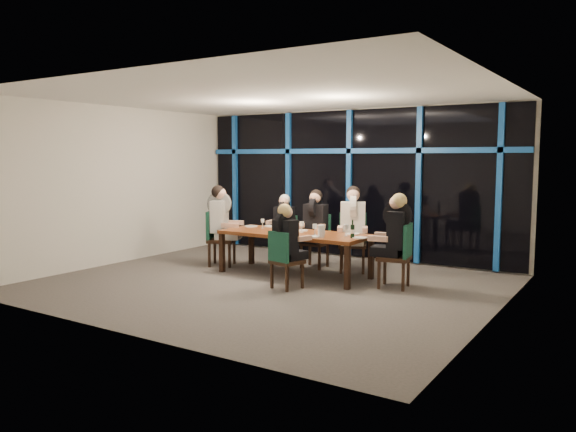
# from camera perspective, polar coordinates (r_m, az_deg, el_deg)

# --- Properties ---
(room) EXTENTS (7.04, 7.00, 3.02)m
(room) POSITION_cam_1_polar(r_m,az_deg,el_deg) (8.88, -2.10, 5.93)
(room) COLOR #5E5753
(room) RESTS_ON ground
(window_wall) EXTENTS (6.86, 0.43, 2.94)m
(window_wall) POSITION_cam_1_polar(r_m,az_deg,el_deg) (11.42, 6.38, 3.53)
(window_wall) COLOR black
(window_wall) RESTS_ON ground
(dining_table) EXTENTS (2.60, 1.00, 0.75)m
(dining_table) POSITION_cam_1_polar(r_m,az_deg,el_deg) (9.64, 0.64, -2.07)
(dining_table) COLOR brown
(dining_table) RESTS_ON ground
(chair_far_left) EXTENTS (0.47, 0.47, 0.90)m
(chair_far_left) POSITION_cam_1_polar(r_m,az_deg,el_deg) (11.03, -0.29, -2.00)
(chair_far_left) COLOR black
(chair_far_left) RESTS_ON ground
(chair_far_mid) EXTENTS (0.49, 0.49, 0.98)m
(chair_far_mid) POSITION_cam_1_polar(r_m,az_deg,el_deg) (10.43, 2.92, -2.20)
(chair_far_mid) COLOR black
(chair_far_mid) RESTS_ON ground
(chair_far_right) EXTENTS (0.64, 0.64, 1.04)m
(chair_far_right) POSITION_cam_1_polar(r_m,az_deg,el_deg) (10.11, 6.60, -2.31)
(chair_far_right) COLOR black
(chair_far_right) RESTS_ON ground
(chair_end_left) EXTENTS (0.64, 0.64, 1.03)m
(chair_end_left) POSITION_cam_1_polar(r_m,az_deg,el_deg) (10.62, -7.22, -1.94)
(chair_end_left) COLOR black
(chair_end_left) RESTS_ON ground
(chair_end_right) EXTENTS (0.54, 0.54, 1.01)m
(chair_end_right) POSITION_cam_1_polar(r_m,az_deg,el_deg) (8.88, 11.30, -3.65)
(chair_end_right) COLOR black
(chair_end_right) RESTS_ON ground
(chair_near_mid) EXTENTS (0.50, 0.50, 0.90)m
(chair_near_mid) POSITION_cam_1_polar(r_m,az_deg,el_deg) (8.66, -0.47, -4.18)
(chair_near_mid) COLOR black
(chair_near_mid) RESTS_ON ground
(diner_far_left) EXTENTS (0.48, 0.58, 0.87)m
(diner_far_left) POSITION_cam_1_polar(r_m,az_deg,el_deg) (10.92, -0.46, -0.19)
(diner_far_left) COLOR black
(diner_far_left) RESTS_ON ground
(diner_far_mid) EXTENTS (0.51, 0.63, 0.96)m
(diner_far_mid) POSITION_cam_1_polar(r_m,az_deg,el_deg) (10.31, 2.74, -0.11)
(diner_far_mid) COLOR black
(diner_far_mid) RESTS_ON ground
(diner_far_right) EXTENTS (0.66, 0.72, 1.02)m
(diner_far_right) POSITION_cam_1_polar(r_m,az_deg,el_deg) (9.97, 6.62, -0.04)
(diner_far_right) COLOR silver
(diner_far_right) RESTS_ON ground
(diner_end_left) EXTENTS (0.71, 0.65, 1.01)m
(diner_end_left) POSITION_cam_1_polar(r_m,az_deg,el_deg) (10.55, -6.79, 0.24)
(diner_end_left) COLOR black
(diner_end_left) RESTS_ON ground
(diner_end_right) EXTENTS (0.67, 0.54, 0.99)m
(diner_end_right) POSITION_cam_1_polar(r_m,az_deg,el_deg) (8.84, 10.81, -1.06)
(diner_end_right) COLOR black
(diner_end_right) RESTS_ON ground
(diner_near_mid) EXTENTS (0.51, 0.61, 0.88)m
(diner_near_mid) POSITION_cam_1_polar(r_m,az_deg,el_deg) (8.65, -0.11, -1.77)
(diner_near_mid) COLOR black
(diner_near_mid) RESTS_ON ground
(plate_far_left) EXTENTS (0.24, 0.24, 0.01)m
(plate_far_left) POSITION_cam_1_polar(r_m,az_deg,el_deg) (10.43, -1.80, -1.04)
(plate_far_left) COLOR white
(plate_far_left) RESTS_ON dining_table
(plate_far_mid) EXTENTS (0.24, 0.24, 0.01)m
(plate_far_mid) POSITION_cam_1_polar(r_m,az_deg,el_deg) (9.82, 1.33, -1.48)
(plate_far_mid) COLOR white
(plate_far_mid) RESTS_ON dining_table
(plate_far_right) EXTENTS (0.24, 0.24, 0.01)m
(plate_far_right) POSITION_cam_1_polar(r_m,az_deg,el_deg) (9.44, 6.52, -1.82)
(plate_far_right) COLOR white
(plate_far_right) RESTS_ON dining_table
(plate_end_left) EXTENTS (0.24, 0.24, 0.01)m
(plate_end_left) POSITION_cam_1_polar(r_m,az_deg,el_deg) (10.45, -3.78, -1.04)
(plate_end_left) COLOR white
(plate_end_left) RESTS_ON dining_table
(plate_end_right) EXTENTS (0.24, 0.24, 0.01)m
(plate_end_right) POSITION_cam_1_polar(r_m,az_deg,el_deg) (9.01, 7.29, -2.20)
(plate_end_right) COLOR white
(plate_end_right) RESTS_ON dining_table
(plate_near_mid) EXTENTS (0.24, 0.24, 0.01)m
(plate_near_mid) POSITION_cam_1_polar(r_m,az_deg,el_deg) (9.06, 2.46, -2.11)
(plate_near_mid) COLOR white
(plate_near_mid) RESTS_ON dining_table
(wine_bottle) EXTENTS (0.07, 0.07, 0.29)m
(wine_bottle) POSITION_cam_1_polar(r_m,az_deg,el_deg) (9.00, 6.56, -1.52)
(wine_bottle) COLOR black
(wine_bottle) RESTS_ON dining_table
(water_pitcher) EXTENTS (0.12, 0.11, 0.20)m
(water_pitcher) POSITION_cam_1_polar(r_m,az_deg,el_deg) (9.04, 3.41, -1.56)
(water_pitcher) COLOR silver
(water_pitcher) RESTS_ON dining_table
(tea_light) EXTENTS (0.05, 0.05, 0.03)m
(tea_light) POSITION_cam_1_polar(r_m,az_deg,el_deg) (9.45, -0.26, -1.73)
(tea_light) COLOR #FEA94C
(tea_light) RESTS_ON dining_table
(wine_glass_a) EXTENTS (0.06, 0.06, 0.16)m
(wine_glass_a) POSITION_cam_1_polar(r_m,az_deg,el_deg) (9.67, -0.91, -0.95)
(wine_glass_a) COLOR white
(wine_glass_a) RESTS_ON dining_table
(wine_glass_b) EXTENTS (0.07, 0.07, 0.19)m
(wine_glass_b) POSITION_cam_1_polar(r_m,az_deg,el_deg) (9.59, 1.41, -0.86)
(wine_glass_b) COLOR white
(wine_glass_b) RESTS_ON dining_table
(wine_glass_c) EXTENTS (0.07, 0.07, 0.19)m
(wine_glass_c) POSITION_cam_1_polar(r_m,az_deg,el_deg) (9.24, 2.74, -1.13)
(wine_glass_c) COLOR silver
(wine_glass_c) RESTS_ON dining_table
(wine_glass_d) EXTENTS (0.07, 0.07, 0.17)m
(wine_glass_d) POSITION_cam_1_polar(r_m,az_deg,el_deg) (10.20, -2.60, -0.55)
(wine_glass_d) COLOR silver
(wine_glass_d) RESTS_ON dining_table
(wine_glass_e) EXTENTS (0.08, 0.08, 0.20)m
(wine_glass_e) POSITION_cam_1_polar(r_m,az_deg,el_deg) (9.19, 5.93, -1.17)
(wine_glass_e) COLOR silver
(wine_glass_e) RESTS_ON dining_table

